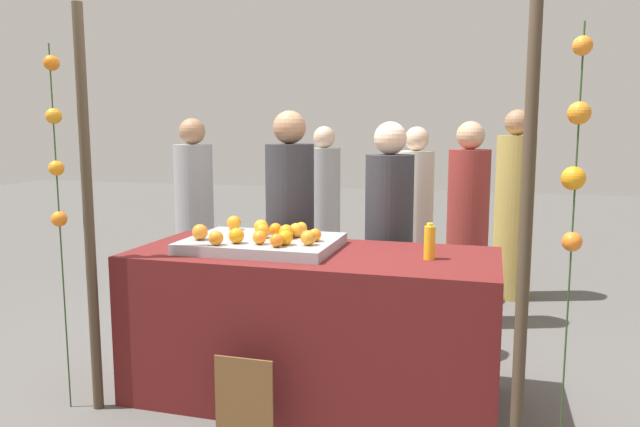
{
  "coord_description": "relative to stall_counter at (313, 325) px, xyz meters",
  "views": [
    {
      "loc": [
        0.96,
        -3.24,
        1.56
      ],
      "look_at": [
        0.0,
        0.15,
        1.06
      ],
      "focal_mm": 34.01,
      "sensor_mm": 36.0,
      "label": 1
    }
  ],
  "objects": [
    {
      "name": "orange_11",
      "position": [
        -0.59,
        0.24,
        0.54
      ],
      "size": [
        0.09,
        0.09,
        0.09
      ],
      "primitive_type": "sphere",
      "color": "orange",
      "rests_on": "orange_tray"
    },
    {
      "name": "stall_counter",
      "position": [
        0.0,
        0.0,
        0.0
      ],
      "size": [
        2.07,
        0.89,
        0.86
      ],
      "primitive_type": "cube",
      "color": "#5B1919",
      "rests_on": "ground_plane"
    },
    {
      "name": "vendor_right",
      "position": [
        0.31,
        0.73,
        0.32
      ],
      "size": [
        0.32,
        0.32,
        1.6
      ],
      "color": "#333338",
      "rests_on": "ground_plane"
    },
    {
      "name": "orange_0",
      "position": [
        0.01,
        0.01,
        0.53
      ],
      "size": [
        0.07,
        0.07,
        0.07
      ],
      "primitive_type": "sphere",
      "color": "orange",
      "rests_on": "orange_tray"
    },
    {
      "name": "crowd_person_3",
      "position": [
        -1.49,
        1.43,
        0.33
      ],
      "size": [
        0.33,
        0.33,
        1.64
      ],
      "color": "#99999E",
      "rests_on": "ground_plane"
    },
    {
      "name": "orange_3",
      "position": [
        -0.48,
        -0.25,
        0.53
      ],
      "size": [
        0.08,
        0.08,
        0.08
      ],
      "primitive_type": "sphere",
      "color": "orange",
      "rests_on": "orange_tray"
    },
    {
      "name": "orange_14",
      "position": [
        -0.14,
        -0.21,
        0.53
      ],
      "size": [
        0.07,
        0.07,
        0.07
      ],
      "primitive_type": "sphere",
      "color": "orange",
      "rests_on": "orange_tray"
    },
    {
      "name": "orange_1",
      "position": [
        -0.13,
        0.1,
        0.53
      ],
      "size": [
        0.09,
        0.09,
        0.09
      ],
      "primitive_type": "sphere",
      "color": "orange",
      "rests_on": "orange_tray"
    },
    {
      "name": "crowd_person_1",
      "position": [
        0.33,
        2.08,
        0.3
      ],
      "size": [
        0.32,
        0.32,
        1.57
      ],
      "color": "beige",
      "rests_on": "ground_plane"
    },
    {
      "name": "orange_5",
      "position": [
        -0.14,
        0.22,
        0.53
      ],
      "size": [
        0.07,
        0.07,
        0.07
      ],
      "primitive_type": "sphere",
      "color": "orange",
      "rests_on": "orange_tray"
    },
    {
      "name": "vendor_left",
      "position": [
        -0.37,
        0.71,
        0.35
      ],
      "size": [
        0.34,
        0.34,
        1.68
      ],
      "color": "#333338",
      "rests_on": "ground_plane"
    },
    {
      "name": "canopy_post_right",
      "position": [
        1.12,
        -0.48,
        0.67
      ],
      "size": [
        0.06,
        0.06,
        2.2
      ],
      "primitive_type": "cylinder",
      "color": "#473828",
      "rests_on": "ground_plane"
    },
    {
      "name": "chalkboard_sign",
      "position": [
        -0.17,
        -0.61,
        -0.21
      ],
      "size": [
        0.31,
        0.03,
        0.46
      ],
      "color": "brown",
      "rests_on": "ground_plane"
    },
    {
      "name": "orange_6",
      "position": [
        -0.39,
        -0.17,
        0.53
      ],
      "size": [
        0.09,
        0.09,
        0.09
      ],
      "primitive_type": "sphere",
      "color": "orange",
      "rests_on": "orange_tray"
    },
    {
      "name": "crowd_person_4",
      "position": [
        0.8,
        1.6,
        0.32
      ],
      "size": [
        0.32,
        0.32,
        1.61
      ],
      "color": "maroon",
      "rests_on": "ground_plane"
    },
    {
      "name": "garland_strand_right",
      "position": [
        1.3,
        -0.47,
        1.02
      ],
      "size": [
        0.11,
        0.11,
        2.0
      ],
      "color": "#2D4C23",
      "rests_on": "ground_plane"
    },
    {
      "name": "orange_tray",
      "position": [
        -0.31,
        0.01,
        0.46
      ],
      "size": [
        0.86,
        0.65,
        0.06
      ],
      "primitive_type": "cube",
      "color": "#9EA0A5",
      "rests_on": "stall_counter"
    },
    {
      "name": "orange_9",
      "position": [
        -0.31,
        0.02,
        0.53
      ],
      "size": [
        0.08,
        0.08,
        0.08
      ],
      "primitive_type": "sphere",
      "color": "orange",
      "rests_on": "orange_tray"
    },
    {
      "name": "orange_2",
      "position": [
        -0.12,
        -0.14,
        0.53
      ],
      "size": [
        0.08,
        0.08,
        0.08
      ],
      "primitive_type": "sphere",
      "color": "orange",
      "rests_on": "orange_tray"
    },
    {
      "name": "ground_plane",
      "position": [
        0.0,
        0.0,
        -0.43
      ],
      "size": [
        24.0,
        24.0,
        0.0
      ],
      "primitive_type": "plane",
      "color": "#565451"
    },
    {
      "name": "crowd_person_0",
      "position": [
        1.17,
        2.51,
        0.37
      ],
      "size": [
        0.35,
        0.35,
        1.72
      ],
      "color": "tan",
      "rests_on": "ground_plane"
    },
    {
      "name": "juice_bottle",
      "position": [
        0.66,
        -0.01,
        0.52
      ],
      "size": [
        0.06,
        0.06,
        0.2
      ],
      "color": "#F7AC1C",
      "rests_on": "stall_counter"
    },
    {
      "name": "garland_strand_left",
      "position": [
        -1.27,
        -0.52,
        1.02
      ],
      "size": [
        0.09,
        0.09,
        2.0
      ],
      "color": "#2D4C23",
      "rests_on": "ground_plane"
    },
    {
      "name": "canopy_post_left",
      "position": [
        -1.12,
        -0.48,
        0.67
      ],
      "size": [
        0.06,
        0.06,
        2.2
      ],
      "primitive_type": "cylinder",
      "color": "#473828",
      "rests_on": "ground_plane"
    },
    {
      "name": "orange_10",
      "position": [
        0.01,
        -0.11,
        0.53
      ],
      "size": [
        0.08,
        0.08,
        0.08
      ],
      "primitive_type": "sphere",
      "color": "orange",
      "rests_on": "orange_tray"
    },
    {
      "name": "orange_8",
      "position": [
        -0.17,
        0.04,
        0.53
      ],
      "size": [
        0.08,
        0.08,
        0.08
      ],
      "primitive_type": "sphere",
      "color": "orange",
      "rests_on": "orange_tray"
    },
    {
      "name": "crowd_person_2",
      "position": [
        -0.62,
        2.47,
        0.3
      ],
      "size": [
        0.32,
        0.32,
        1.58
      ],
      "color": "#99999E",
      "rests_on": "ground_plane"
    },
    {
      "name": "orange_12",
      "position": [
        -0.64,
        -0.13,
        0.54
      ],
      "size": [
        0.09,
        0.09,
        0.09
      ],
      "primitive_type": "sphere",
      "color": "orange",
      "rests_on": "orange_tray"
    },
    {
      "name": "orange_4",
      "position": [
        -0.26,
        -0.16,
        0.53
      ],
      "size": [
        0.08,
        0.08,
        0.08
      ],
      "primitive_type": "sphere",
      "color": "orange",
      "rests_on": "orange_tray"
    },
    {
      "name": "orange_7",
      "position": [
        -0.37,
        0.15,
        0.53
      ],
      "size": [
        0.09,
        0.09,
        0.09
      ],
      "primitive_type": "sphere",
      "color": "orange",
      "rests_on": "orange_tray"
    },
    {
      "name": "orange_13",
      "position": [
        -0.27,
        0.12,
        0.53
      ],
      "size": [
        0.08,
        0.08,
        0.08
      ],
      "primitive_type": "sphere",
      "color": "orange",
      "rests_on": "orange_tray"
    }
  ]
}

